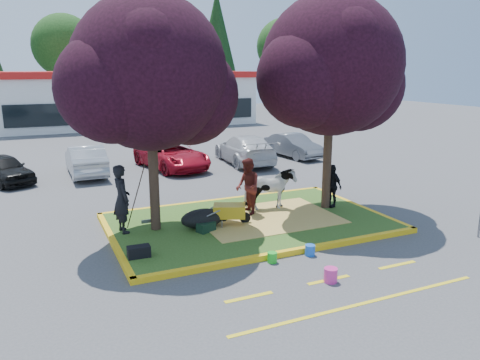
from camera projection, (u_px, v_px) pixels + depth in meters
name	position (u px, v px, depth m)	size (l,w,h in m)	color
ground	(249.00, 225.00, 14.31)	(90.00, 90.00, 0.00)	#424244
median_island	(249.00, 222.00, 14.29)	(8.00, 5.00, 0.15)	#2B4B17
curb_near	(292.00, 252.00, 12.00)	(8.30, 0.16, 0.15)	yellow
curb_far	(218.00, 201.00, 16.58)	(8.30, 0.16, 0.15)	yellow
curb_left	(113.00, 242.00, 12.66)	(0.16, 5.30, 0.15)	yellow
curb_right	(357.00, 207.00, 15.92)	(0.16, 5.30, 0.15)	yellow
straw_bedding	(267.00, 217.00, 14.51)	(4.20, 3.00, 0.01)	#D9BC59
tree_purple_left	(150.00, 80.00, 12.52)	(5.06, 4.20, 6.51)	black
tree_purple_right	(332.00, 72.00, 14.57)	(5.30, 4.40, 6.82)	black
fire_lane_stripe_a	(249.00, 297.00, 9.79)	(1.10, 0.12, 0.01)	yellow
fire_lane_stripe_b	(329.00, 280.00, 10.58)	(1.10, 0.12, 0.01)	yellow
fire_lane_stripe_c	(397.00, 265.00, 11.38)	(1.10, 0.12, 0.01)	yellow
fire_lane_long	(363.00, 304.00, 9.52)	(6.00, 0.10, 0.01)	yellow
retail_building	(129.00, 98.00, 39.39)	(20.40, 8.40, 4.40)	silver
treeline	(99.00, 36.00, 46.34)	(46.58, 7.80, 14.63)	black
cow	(270.00, 189.00, 15.18)	(0.75, 1.64, 1.38)	white
calf	(202.00, 218.00, 13.55)	(1.29, 0.73, 0.56)	black
handler	(122.00, 199.00, 13.04)	(0.71, 0.46, 1.94)	black
visitor_a	(248.00, 187.00, 14.68)	(0.87, 0.68, 1.79)	#4E1916
visitor_b	(332.00, 186.00, 15.53)	(0.84, 0.35, 1.44)	black
wheelbarrow	(230.00, 211.00, 13.73)	(1.65, 0.88, 0.63)	black
gear_bag_dark	(139.00, 252.00, 11.46)	(0.55, 0.30, 0.28)	black
gear_bag_green	(206.00, 227.00, 13.26)	(0.50, 0.31, 0.27)	black
bucket_green	(272.00, 257.00, 11.52)	(0.24, 0.24, 0.26)	green
bucket_pink	(331.00, 275.00, 10.45)	(0.31, 0.31, 0.33)	#D9308C
bucket_blue	(310.00, 250.00, 11.95)	(0.26, 0.26, 0.28)	blue
car_black	(4.00, 169.00, 19.37)	(1.41, 3.51, 1.20)	black
car_silver	(86.00, 160.00, 20.83)	(1.45, 4.15, 1.37)	#A4A8AC
car_red	(172.00, 155.00, 22.18)	(2.18, 4.73, 1.31)	#A00D1D
car_white	(245.00, 149.00, 23.43)	(1.99, 4.90, 1.42)	silver
car_grey	(293.00, 146.00, 25.06)	(1.31, 3.76, 1.24)	#5C5E64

